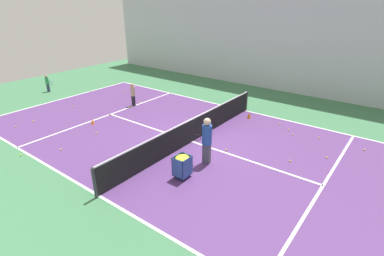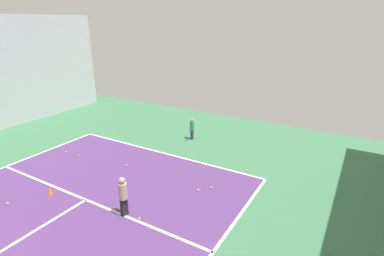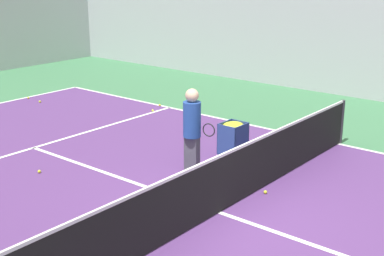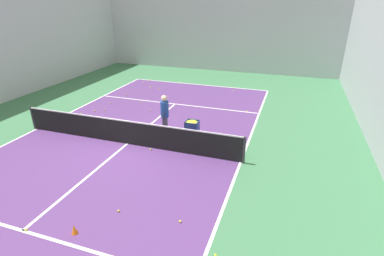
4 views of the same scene
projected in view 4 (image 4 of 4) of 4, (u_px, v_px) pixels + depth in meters
ground_plane at (127, 144)px, 12.90m from camera, size 33.95×33.95×0.00m
court_playing_area at (127, 144)px, 12.90m from camera, size 9.84×20.17×0.00m
line_baseline_far at (198, 85)px, 21.64m from camera, size 9.84×0.10×0.00m
line_sideline_left at (37, 129)px, 14.35m from camera, size 0.10×20.17×0.00m
line_sideline_right at (241, 162)px, 11.44m from camera, size 0.10×20.17×0.00m
line_service_near at (23, 231)px, 8.09m from camera, size 9.84×0.10×0.00m
line_service_far at (175, 104)px, 17.70m from camera, size 9.84×0.10×0.00m
line_centre_service at (127, 144)px, 12.89m from camera, size 0.10×11.09×0.00m
hall_enclosure_far at (217, 33)px, 24.70m from camera, size 19.62×0.15×6.22m
tennis_net at (126, 132)px, 12.67m from camera, size 10.14×0.10×1.09m
coach_at_net at (165, 112)px, 13.47m from camera, size 0.42×0.70×1.84m
ball_cart at (192, 126)px, 13.18m from camera, size 0.56×0.49×0.85m
training_cone_0 at (74, 229)px, 7.95m from camera, size 0.17×0.17×0.27m
training_cone_1 at (62, 123)px, 14.63m from camera, size 0.20×0.20×0.33m
tennis_ball_1 at (180, 221)px, 8.38m from camera, size 0.07×0.07×0.07m
tennis_ball_2 at (233, 91)px, 20.01m from camera, size 0.07×0.07×0.07m
tennis_ball_5 at (81, 114)px, 16.13m from camera, size 0.07×0.07×0.07m
tennis_ball_6 at (159, 89)px, 20.52m from camera, size 0.07×0.07×0.07m
tennis_ball_8 at (119, 211)px, 8.79m from camera, size 0.07×0.07×0.07m
tennis_ball_9 at (141, 102)px, 17.93m from camera, size 0.07×0.07×0.07m
tennis_ball_10 at (26, 230)px, 8.08m from camera, size 0.07×0.07×0.07m
tennis_ball_11 at (141, 128)px, 14.36m from camera, size 0.07×0.07×0.07m
tennis_ball_13 at (151, 87)px, 20.85m from camera, size 0.07×0.07×0.07m
tennis_ball_14 at (150, 87)px, 21.02m from camera, size 0.07×0.07×0.07m
tennis_ball_15 at (105, 110)px, 16.70m from camera, size 0.07×0.07×0.07m
tennis_ball_16 at (247, 111)px, 16.50m from camera, size 0.07×0.07×0.07m
tennis_ball_17 at (110, 103)px, 17.74m from camera, size 0.07×0.07×0.07m
tennis_ball_19 at (150, 110)px, 16.67m from camera, size 0.07×0.07×0.07m
tennis_ball_20 at (151, 80)px, 22.65m from camera, size 0.07×0.07×0.07m
tennis_ball_21 at (95, 111)px, 16.54m from camera, size 0.07×0.07×0.07m
tennis_ball_22 at (259, 111)px, 16.56m from camera, size 0.07×0.07×0.07m
tennis_ball_23 at (148, 81)px, 22.56m from camera, size 0.07×0.07×0.07m
tennis_ball_24 at (143, 83)px, 21.99m from camera, size 0.07×0.07×0.07m
tennis_ball_27 at (215, 255)px, 7.28m from camera, size 0.07×0.07×0.07m
tennis_ball_28 at (180, 82)px, 22.25m from camera, size 0.07×0.07×0.07m
tennis_ball_29 at (126, 94)px, 19.33m from camera, size 0.07×0.07×0.07m
tennis_ball_31 at (151, 149)px, 12.35m from camera, size 0.07×0.07×0.07m
tennis_ball_32 at (236, 88)px, 20.62m from camera, size 0.07×0.07×0.07m
tennis_ball_33 at (205, 85)px, 21.39m from camera, size 0.07×0.07×0.07m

